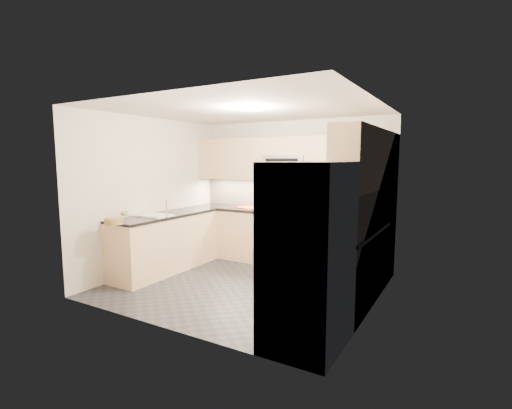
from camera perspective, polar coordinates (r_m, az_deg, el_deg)
name	(u,v)px	position (r m, az deg, el deg)	size (l,w,h in m)	color
floor	(244,285)	(5.52, -1.86, -12.32)	(3.60, 3.20, 0.00)	#232328
ceiling	(243,110)	(5.26, -1.97, 14.36)	(3.60, 3.20, 0.02)	beige
wall_back	(291,192)	(6.65, 5.40, 1.98)	(3.60, 0.02, 2.50)	beige
wall_front	(163,215)	(3.99, -14.18, -1.50)	(3.60, 0.02, 2.50)	beige
wall_left	(152,194)	(6.38, -15.78, 1.54)	(0.02, 3.20, 2.50)	beige
wall_right	(374,208)	(4.56, 17.66, -0.58)	(0.02, 3.20, 2.50)	beige
base_cab_back_left	(231,232)	(7.03, -3.83, -4.32)	(1.42, 0.60, 0.90)	#DEB486
base_cab_back_right	(345,246)	(6.12, 13.50, -6.21)	(1.42, 0.60, 0.90)	#DEB486
base_cab_right	(350,268)	(4.94, 14.25, -9.40)	(0.60, 1.70, 0.90)	#DEB486
base_cab_peninsula	(166,243)	(6.29, -13.62, -5.85)	(0.60, 2.00, 0.90)	#DEB486
countertop_back_left	(231,208)	(6.95, -3.86, -0.52)	(1.42, 0.63, 0.04)	black
countertop_back_right	(346,217)	(6.03, 13.62, -1.85)	(1.42, 0.63, 0.04)	black
countertop_right	(351,231)	(4.83, 14.41, -4.04)	(0.63, 1.70, 0.04)	black
countertop_peninsula	(166,215)	(6.21, -13.74, -1.61)	(0.63, 2.00, 0.04)	black
upper_cab_back	(287,159)	(6.46, 4.81, 6.95)	(3.60, 0.35, 0.75)	#DEB486
upper_cab_right	(366,159)	(4.83, 16.58, 6.70)	(0.35, 1.95, 0.75)	#DEB486
backsplash_back	(291,195)	(6.65, 5.38, 1.51)	(3.60, 0.01, 0.51)	tan
backsplash_right	(381,209)	(5.01, 18.69, -0.61)	(0.01, 2.30, 0.51)	tan
gas_range	(283,239)	(6.48, 4.12, -5.26)	(0.76, 0.65, 0.91)	#9FA3A7
range_cooktop	(283,212)	(6.39, 4.15, -1.22)	(0.76, 0.65, 0.03)	black
oven_door_glass	(274,243)	(6.19, 2.77, -5.87)	(0.62, 0.02, 0.45)	black
oven_handle	(273,227)	(6.12, 2.70, -3.44)	(0.02, 0.02, 0.60)	#B2B5BA
microwave	(286,167)	(6.44, 4.70, 5.84)	(0.76, 0.40, 0.40)	#93959A
microwave_door	(281,167)	(6.26, 3.90, 5.82)	(0.60, 0.01, 0.28)	black
refrigerator	(308,255)	(3.64, 8.03, -7.78)	(0.70, 0.90, 1.80)	#A0A3A8
fridge_handle_left	(266,250)	(3.62, 1.49, -6.97)	(0.02, 0.02, 1.20)	#B2B5BA
fridge_handle_right	(282,243)	(3.94, 4.01, -5.86)	(0.02, 0.02, 1.20)	#B2B5BA
sink_basin	(154,220)	(6.04, -15.37, -2.28)	(0.52, 0.38, 0.16)	white
faucet	(166,208)	(5.83, -13.64, -0.56)	(0.03, 0.03, 0.28)	silver
utensil_bowl	(369,212)	(5.89, 17.00, -1.13)	(0.30, 0.30, 0.17)	green
cutting_board	(249,208)	(6.76, -1.08, -0.49)	(0.44, 0.31, 0.01)	red
fruit_basket	(114,221)	(5.43, -21.03, -2.39)	(0.25, 0.25, 0.09)	olive
fruit_apple	(126,213)	(5.69, -19.36, -1.19)	(0.06, 0.06, 0.06)	red
fruit_pear	(125,213)	(5.61, -19.50, -1.31)	(0.07, 0.07, 0.07)	#6EBB50
dish_towel_check	(266,236)	(6.19, 1.62, -4.92)	(0.16, 0.01, 0.31)	silver
fruit_orange	(123,213)	(5.64, -19.80, -1.30)	(0.07, 0.07, 0.07)	orange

